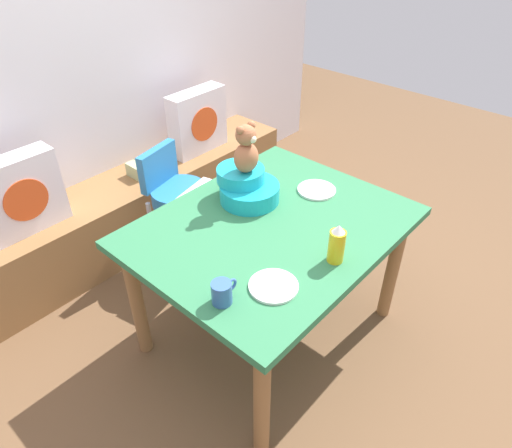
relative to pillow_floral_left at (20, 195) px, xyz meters
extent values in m
plane|color=brown|center=(0.64, -1.23, -0.68)|extent=(8.00, 8.00, 0.00)
cube|color=silver|center=(0.64, 0.29, 0.62)|extent=(4.40, 0.10, 2.60)
cube|color=olive|center=(0.64, 0.02, -0.45)|extent=(2.60, 0.44, 0.46)
cube|color=silver|center=(0.00, 0.00, 0.00)|extent=(0.44, 0.14, 0.44)
cylinder|color=#D84C1E|center=(0.00, -0.07, 0.00)|extent=(0.24, 0.01, 0.24)
cube|color=silver|center=(1.29, 0.00, 0.00)|extent=(0.44, 0.14, 0.44)
cylinder|color=#D84C1E|center=(1.29, -0.07, 0.00)|extent=(0.24, 0.01, 0.24)
cube|color=#9EAB7B|center=(0.81, 0.02, -0.17)|extent=(0.20, 0.14, 0.09)
cube|color=#2D7247|center=(0.64, -1.23, 0.04)|extent=(1.26, 1.01, 0.04)
cylinder|color=olive|center=(0.10, -1.65, -0.33)|extent=(0.07, 0.07, 0.70)
cylinder|color=olive|center=(1.18, -1.65, -0.33)|extent=(0.07, 0.07, 0.70)
cylinder|color=olive|center=(0.10, -0.82, -0.33)|extent=(0.07, 0.07, 0.70)
cylinder|color=olive|center=(1.18, -0.82, -0.33)|extent=(0.07, 0.07, 0.70)
cylinder|color=#2672B2|center=(0.74, -0.43, -0.17)|extent=(0.34, 0.34, 0.10)
cube|color=#2672B2|center=(0.71, -0.29, -0.01)|extent=(0.30, 0.11, 0.24)
cube|color=white|center=(0.77, -0.60, -0.10)|extent=(0.34, 0.26, 0.02)
cylinder|color=silver|center=(0.60, -0.57, -0.45)|extent=(0.03, 0.03, 0.46)
cylinder|color=silver|center=(0.88, -0.57, -0.45)|extent=(0.03, 0.03, 0.46)
cylinder|color=silver|center=(0.60, -0.29, -0.45)|extent=(0.03, 0.03, 0.46)
cylinder|color=silver|center=(0.88, -0.29, -0.45)|extent=(0.03, 0.03, 0.46)
cylinder|color=#19A4B8|center=(0.72, -1.02, 0.10)|extent=(0.30, 0.30, 0.09)
cylinder|color=#19A4B8|center=(0.72, -0.96, 0.18)|extent=(0.24, 0.24, 0.07)
ellipsoid|color=#A86340|center=(0.72, -1.00, 0.29)|extent=(0.13, 0.11, 0.15)
sphere|color=#A86340|center=(0.72, -1.00, 0.41)|extent=(0.10, 0.10, 0.10)
sphere|color=beige|center=(0.72, -1.04, 0.40)|extent=(0.04, 0.04, 0.04)
sphere|color=#A86340|center=(0.69, -1.00, 0.45)|extent=(0.04, 0.04, 0.04)
sphere|color=#A86340|center=(0.76, -1.00, 0.45)|extent=(0.04, 0.04, 0.04)
cylinder|color=gold|center=(0.62, -1.60, 0.13)|extent=(0.07, 0.07, 0.15)
cone|color=white|center=(0.62, -1.60, 0.23)|extent=(0.06, 0.06, 0.03)
cylinder|color=#335999|center=(0.13, -1.42, 0.11)|extent=(0.08, 0.08, 0.09)
torus|color=#335999|center=(0.18, -1.42, 0.11)|extent=(0.06, 0.01, 0.06)
cylinder|color=white|center=(1.02, -1.22, 0.07)|extent=(0.20, 0.20, 0.01)
cylinder|color=white|center=(0.32, -1.51, 0.07)|extent=(0.20, 0.20, 0.01)
camera|label=1|loc=(-0.72, -2.35, 1.35)|focal=32.46mm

